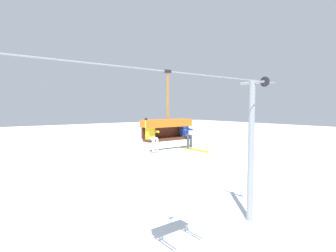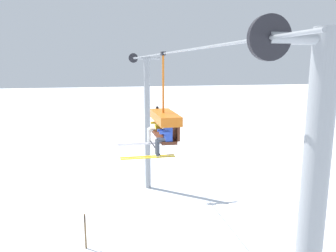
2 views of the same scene
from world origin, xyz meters
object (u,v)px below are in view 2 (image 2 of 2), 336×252
lift_tower_near (147,120)px  skier_blue (164,136)px  trail_sign (85,229)px  skier_yellow (155,125)px  chairlift_chair (165,121)px

lift_tower_near → skier_blue: (10.25, -0.93, 1.30)m
skier_blue → trail_sign: (-3.76, -2.74, -4.83)m
lift_tower_near → skier_yellow: (8.52, -0.92, 1.32)m
skier_blue → chairlift_chair: bearing=165.7°
lift_tower_near → trail_sign: (6.49, -3.67, -3.52)m
skier_yellow → skier_blue: skier_yellow is taller
chairlift_chair → skier_blue: chairlift_chair is taller
skier_blue → trail_sign: skier_blue is taller
lift_tower_near → chairlift_chair: size_ratio=2.72×
chairlift_chair → skier_yellow: bearing=-166.2°
chairlift_chair → trail_sign: chairlift_chair is taller
chairlift_chair → skier_blue: bearing=-14.3°
skier_yellow → trail_sign: size_ratio=1.06×
lift_tower_near → skier_yellow: lift_tower_near is taller
lift_tower_near → trail_sign: lift_tower_near is taller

